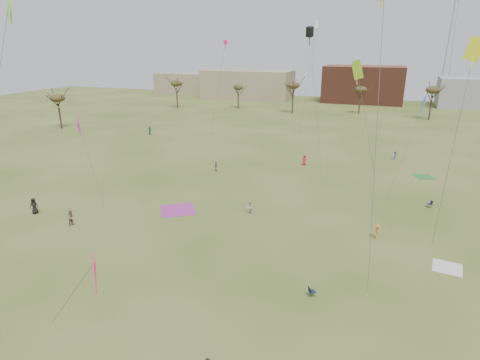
% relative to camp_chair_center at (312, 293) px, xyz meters
% --- Properties ---
extents(ground, '(260.00, 260.00, 0.00)m').
position_rel_camp_chair_center_xyz_m(ground, '(-9.43, -2.61, -0.26)').
color(ground, '#3A561A').
rests_on(ground, ground).
extents(spectator_fore_b, '(0.83, 0.99, 1.81)m').
position_rel_camp_chair_center_xyz_m(spectator_fore_b, '(-26.88, 3.90, 0.64)').
color(spectator_fore_b, '#886557').
rests_on(spectator_fore_b, ground).
extents(flyer_mid_a, '(1.10, 0.95, 1.90)m').
position_rel_camp_chair_center_xyz_m(flyer_mid_a, '(-33.24, 4.94, 0.69)').
color(flyer_mid_a, black).
rests_on(flyer_mid_a, ground).
extents(flyer_mid_b, '(0.66, 1.05, 1.56)m').
position_rel_camp_chair_center_xyz_m(flyer_mid_b, '(4.31, 12.02, 0.52)').
color(flyer_mid_b, orange).
rests_on(flyer_mid_b, ground).
extents(spectator_mid_d, '(0.69, 0.96, 1.51)m').
position_rel_camp_chair_center_xyz_m(spectator_mid_d, '(-20.05, 27.41, 0.49)').
color(spectator_mid_d, purple).
rests_on(spectator_mid_d, ground).
extents(spectator_mid_e, '(0.96, 0.97, 1.57)m').
position_rel_camp_chair_center_xyz_m(spectator_mid_e, '(-9.70, 13.51, 0.53)').
color(spectator_mid_e, silver).
rests_on(spectator_mid_e, ground).
extents(flyer_far_a, '(1.05, 1.74, 1.79)m').
position_rel_camp_chair_center_xyz_m(flyer_far_a, '(-44.34, 46.96, 0.63)').
color(flyer_far_a, '#2A7E50').
rests_on(flyer_far_a, ground).
extents(flyer_far_b, '(0.98, 0.93, 1.68)m').
position_rel_camp_chair_center_xyz_m(flyer_far_b, '(-7.78, 35.40, 0.58)').
color(flyer_far_b, red).
rests_on(flyer_far_b, ground).
extents(flyer_far_c, '(0.66, 0.97, 1.39)m').
position_rel_camp_chair_center_xyz_m(flyer_far_c, '(6.10, 43.96, 0.44)').
color(flyer_far_c, '#2523A0').
rests_on(flyer_far_c, ground).
extents(blanket_cream, '(2.70, 2.70, 0.03)m').
position_rel_camp_chair_center_xyz_m(blanket_cream, '(10.47, 8.31, -0.26)').
color(blanket_cream, white).
rests_on(blanket_cream, ground).
extents(blanket_plum, '(5.40, 5.40, 0.03)m').
position_rel_camp_chair_center_xyz_m(blanket_plum, '(-18.17, 11.54, -0.26)').
color(blanket_plum, '#AC3597').
rests_on(blanket_plum, ground).
extents(blanket_olive, '(3.31, 3.31, 0.03)m').
position_rel_camp_chair_center_xyz_m(blanket_olive, '(10.23, 35.29, -0.26)').
color(blanket_olive, '#2D7C34').
rests_on(blanket_olive, ground).
extents(camp_chair_center, '(0.74, 0.73, 0.87)m').
position_rel_camp_chair_center_xyz_m(camp_chair_center, '(0.00, 0.00, 0.00)').
color(camp_chair_center, '#121D33').
rests_on(camp_chair_center, ground).
extents(camp_chair_right, '(0.69, 0.66, 0.87)m').
position_rel_camp_chair_center_xyz_m(camp_chair_right, '(10.04, 22.77, 0.00)').
color(camp_chair_right, '#15193B').
rests_on(camp_chair_right, ground).
extents(kites_aloft, '(56.31, 66.52, 22.83)m').
position_rel_camp_chair_center_xyz_m(kites_aloft, '(-8.84, 26.15, 17.01)').
color(kites_aloft, red).
rests_on(kites_aloft, ground).
extents(tree_line, '(117.44, 49.32, 8.91)m').
position_rel_camp_chair_center_xyz_m(tree_line, '(-12.27, 76.51, 6.83)').
color(tree_line, '#3A2B1E').
rests_on(tree_line, ground).
extents(building_tan, '(32.00, 14.00, 10.00)m').
position_rel_camp_chair_center_xyz_m(building_tan, '(-44.43, 112.39, 4.74)').
color(building_tan, '#937F60').
rests_on(building_tan, ground).
extents(building_brick, '(26.00, 16.00, 12.00)m').
position_rel_camp_chair_center_xyz_m(building_brick, '(-4.43, 117.39, 5.74)').
color(building_brick, brown).
rests_on(building_brick, ground).
extents(building_grey, '(24.00, 12.00, 9.00)m').
position_rel_camp_chair_center_xyz_m(building_grey, '(30.57, 115.39, 4.24)').
color(building_grey, gray).
rests_on(building_grey, ground).
extents(building_tan_west, '(20.00, 12.00, 8.00)m').
position_rel_camp_chair_center_xyz_m(building_tan_west, '(-74.43, 119.39, 3.74)').
color(building_tan_west, '#937F60').
rests_on(building_tan_west, ground).
extents(radio_tower, '(1.51, 1.72, 41.00)m').
position_rel_camp_chair_center_xyz_m(radio_tower, '(20.57, 122.39, 18.95)').
color(radio_tower, '#9EA3A8').
rests_on(radio_tower, ground).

